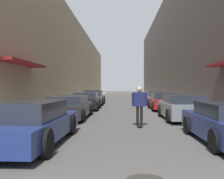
{
  "coord_description": "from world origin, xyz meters",
  "views": [
    {
      "loc": [
        -0.19,
        -1.33,
        1.66
      ],
      "look_at": [
        -0.74,
        12.66,
        1.52
      ],
      "focal_mm": 40.0,
      "sensor_mm": 36.0,
      "label": 1
    }
  ],
  "objects": [
    {
      "name": "parked_car_left_3",
      "position": [
        -2.81,
        22.0,
        0.66
      ],
      "size": [
        1.92,
        4.19,
        1.36
      ],
      "color": "#515459",
      "rests_on": "ground"
    },
    {
      "name": "building_row_left",
      "position": [
        -7.76,
        32.97,
        5.07
      ],
      "size": [
        4.9,
        65.96,
        10.13
      ],
      "color": "tan",
      "rests_on": "ground"
    },
    {
      "name": "parked_car_right_2",
      "position": [
        2.82,
        16.81,
        0.61
      ],
      "size": [
        1.93,
        4.08,
        1.25
      ],
      "color": "maroon",
      "rests_on": "ground"
    },
    {
      "name": "parked_car_right_1",
      "position": [
        2.89,
        11.36,
        0.62
      ],
      "size": [
        2.05,
        4.1,
        1.26
      ],
      "color": "gray",
      "rests_on": "ground"
    },
    {
      "name": "parked_car_right_3",
      "position": [
        2.93,
        21.81,
        0.61
      ],
      "size": [
        1.86,
        4.0,
        1.25
      ],
      "color": "#B7B7BC",
      "rests_on": "ground"
    },
    {
      "name": "parked_car_left_0",
      "position": [
        -2.81,
        5.79,
        0.61
      ],
      "size": [
        1.93,
        4.75,
        1.25
      ],
      "color": "navy",
      "rests_on": "ground"
    },
    {
      "name": "parked_car_left_2",
      "position": [
        -2.8,
        17.03,
        0.62
      ],
      "size": [
        1.94,
        4.22,
        1.25
      ],
      "color": "black",
      "rests_on": "ground"
    },
    {
      "name": "parked_car_left_1",
      "position": [
        -2.95,
        11.75,
        0.59
      ],
      "size": [
        2.03,
        4.76,
        1.2
      ],
      "color": "#232326",
      "rests_on": "ground"
    },
    {
      "name": "traffic_light",
      "position": [
        5.32,
        27.99,
        2.13
      ],
      "size": [
        0.16,
        0.22,
        3.22
      ],
      "color": "#2D2D2D",
      "rests_on": "curb_strip_right"
    },
    {
      "name": "curb_strip_left",
      "position": [
        -4.86,
        32.98,
        0.06
      ],
      "size": [
        1.8,
        65.96,
        0.12
      ],
      "color": "#A3A099",
      "rests_on": "ground"
    },
    {
      "name": "curb_strip_right",
      "position": [
        4.86,
        32.98,
        0.06
      ],
      "size": [
        1.8,
        65.96,
        0.12
      ],
      "color": "#A3A099",
      "rests_on": "ground"
    },
    {
      "name": "building_row_right",
      "position": [
        7.76,
        32.97,
        7.06
      ],
      "size": [
        4.9,
        65.96,
        14.13
      ],
      "color": "#564C47",
      "rests_on": "ground"
    },
    {
      "name": "skateboarder",
      "position": [
        0.55,
        9.08,
        1.04
      ],
      "size": [
        0.64,
        0.78,
        1.69
      ],
      "color": "black",
      "rests_on": "ground"
    },
    {
      "name": "ground",
      "position": [
        0.0,
        26.38,
        0.0
      ],
      "size": [
        145.1,
        145.1,
        0.0
      ],
      "primitive_type": "plane",
      "color": "#4C4947"
    }
  ]
}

